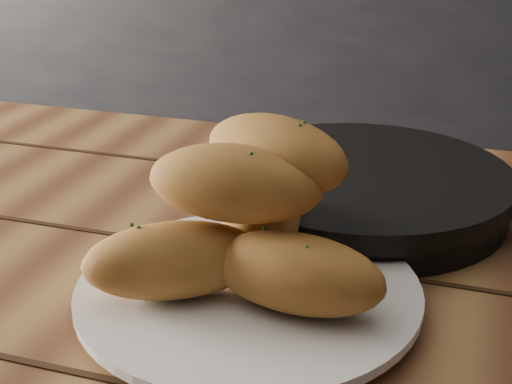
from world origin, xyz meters
name	(u,v)px	position (x,y,z in m)	size (l,w,h in m)	color
counter	(242,77)	(0.00, 1.70, 0.45)	(2.80, 0.60, 0.90)	black
plate	(248,293)	(0.63, -0.15, 0.76)	(0.28, 0.28, 0.02)	white
bread_rolls	(248,220)	(0.63, -0.15, 0.82)	(0.24, 0.21, 0.13)	#AA6A2F
skillet	(363,188)	(0.69, 0.06, 0.77)	(0.44, 0.31, 0.05)	black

